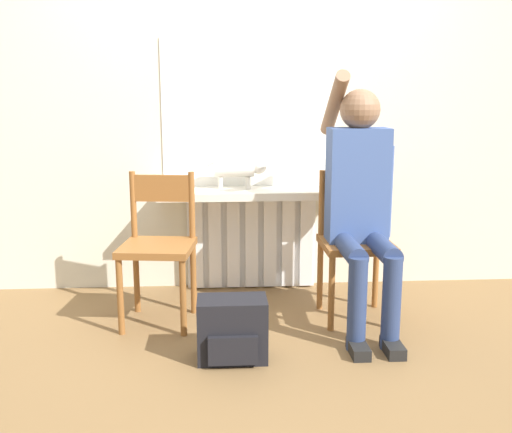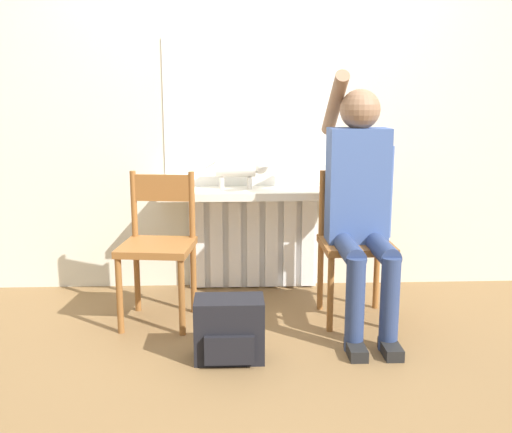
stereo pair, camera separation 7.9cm
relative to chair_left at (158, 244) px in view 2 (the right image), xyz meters
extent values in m
plane|color=brown|center=(0.57, -0.56, -0.46)|extent=(12.00, 12.00, 0.00)
cube|color=beige|center=(0.57, 0.67, 0.89)|extent=(7.00, 0.06, 2.70)
cube|color=white|center=(0.57, 0.60, -0.14)|extent=(0.87, 0.05, 0.65)
cube|color=white|center=(0.20, 0.56, -0.14)|extent=(0.09, 0.03, 0.62)
cube|color=white|center=(0.32, 0.56, -0.14)|extent=(0.09, 0.03, 0.62)
cube|color=white|center=(0.45, 0.56, -0.14)|extent=(0.09, 0.03, 0.62)
cube|color=white|center=(0.57, 0.56, -0.14)|extent=(0.09, 0.03, 0.62)
cube|color=white|center=(0.69, 0.56, -0.14)|extent=(0.09, 0.03, 0.62)
cube|color=white|center=(0.82, 0.56, -0.14)|extent=(0.09, 0.03, 0.62)
cube|color=white|center=(0.94, 0.56, -0.14)|extent=(0.09, 0.03, 0.62)
cube|color=silver|center=(0.57, 0.47, 0.21)|extent=(1.22, 0.33, 0.05)
cube|color=white|center=(0.57, 0.63, 0.72)|extent=(1.17, 0.01, 0.96)
cube|color=brown|center=(0.00, -0.04, -0.01)|extent=(0.45, 0.45, 0.04)
cylinder|color=brown|center=(-0.20, -0.19, -0.25)|extent=(0.04, 0.04, 0.43)
cylinder|color=brown|center=(0.15, -0.23, -0.25)|extent=(0.04, 0.04, 0.43)
cylinder|color=brown|center=(-0.16, 0.16, -0.25)|extent=(0.04, 0.04, 0.43)
cylinder|color=brown|center=(0.19, 0.11, -0.25)|extent=(0.04, 0.04, 0.43)
cylinder|color=brown|center=(-0.16, 0.16, 0.21)|extent=(0.04, 0.04, 0.39)
cylinder|color=brown|center=(0.19, 0.11, 0.21)|extent=(0.04, 0.04, 0.39)
cube|color=brown|center=(0.02, 0.14, 0.30)|extent=(0.36, 0.07, 0.16)
cube|color=brown|center=(1.14, -0.04, -0.01)|extent=(0.41, 0.41, 0.04)
cylinder|color=brown|center=(0.97, -0.21, -0.25)|extent=(0.04, 0.04, 0.43)
cylinder|color=brown|center=(1.32, -0.21, -0.25)|extent=(0.04, 0.04, 0.43)
cylinder|color=brown|center=(0.97, 0.14, -0.25)|extent=(0.04, 0.04, 0.43)
cylinder|color=brown|center=(1.32, 0.14, -0.25)|extent=(0.04, 0.04, 0.43)
cylinder|color=brown|center=(0.97, 0.14, 0.21)|extent=(0.04, 0.04, 0.39)
cylinder|color=brown|center=(1.32, 0.14, 0.21)|extent=(0.04, 0.04, 0.39)
cube|color=brown|center=(1.14, 0.14, 0.30)|extent=(0.36, 0.03, 0.16)
cylinder|color=navy|center=(1.05, -0.25, 0.03)|extent=(0.11, 0.46, 0.11)
cylinder|color=navy|center=(1.23, -0.25, 0.03)|extent=(0.11, 0.46, 0.11)
cylinder|color=navy|center=(1.05, -0.48, -0.21)|extent=(0.10, 0.10, 0.50)
cylinder|color=navy|center=(1.23, -0.48, -0.21)|extent=(0.10, 0.10, 0.50)
cube|color=black|center=(1.05, -0.54, -0.43)|extent=(0.09, 0.20, 0.06)
cube|color=black|center=(1.23, -0.54, -0.43)|extent=(0.09, 0.20, 0.06)
cube|color=#3D5693|center=(1.14, -0.02, 0.34)|extent=(0.34, 0.20, 0.65)
sphere|color=#846047|center=(1.14, -0.02, 0.76)|extent=(0.23, 0.23, 0.23)
cylinder|color=#846047|center=(1.03, 0.12, 0.79)|extent=(0.08, 0.50, 0.38)
cylinder|color=#3D5693|center=(1.30, -0.06, 0.30)|extent=(0.08, 0.08, 0.52)
cylinder|color=silver|center=(0.45, 0.51, 0.37)|extent=(0.26, 0.11, 0.11)
sphere|color=silver|center=(0.62, 0.51, 0.39)|extent=(0.11, 0.11, 0.11)
cone|color=silver|center=(0.62, 0.49, 0.43)|extent=(0.04, 0.04, 0.04)
cone|color=silver|center=(0.62, 0.54, 0.43)|extent=(0.04, 0.04, 0.04)
cylinder|color=silver|center=(0.54, 0.49, 0.28)|extent=(0.03, 0.03, 0.08)
cylinder|color=silver|center=(0.54, 0.54, 0.28)|extent=(0.03, 0.03, 0.08)
cylinder|color=silver|center=(0.36, 0.49, 0.28)|extent=(0.03, 0.03, 0.08)
cylinder|color=silver|center=(0.36, 0.54, 0.28)|extent=(0.03, 0.03, 0.08)
cylinder|color=silver|center=(0.28, 0.51, 0.40)|extent=(0.17, 0.03, 0.11)
cube|color=black|center=(0.41, -0.54, -0.31)|extent=(0.35, 0.21, 0.32)
cube|color=black|center=(0.41, -0.66, -0.37)|extent=(0.24, 0.03, 0.14)
camera|label=1|loc=(0.34, -3.36, 0.86)|focal=42.00mm
camera|label=2|loc=(0.42, -3.37, 0.86)|focal=42.00mm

